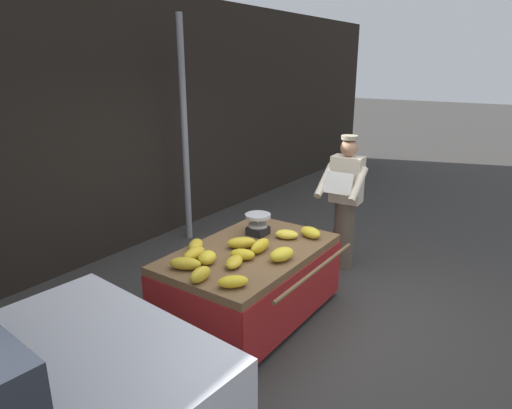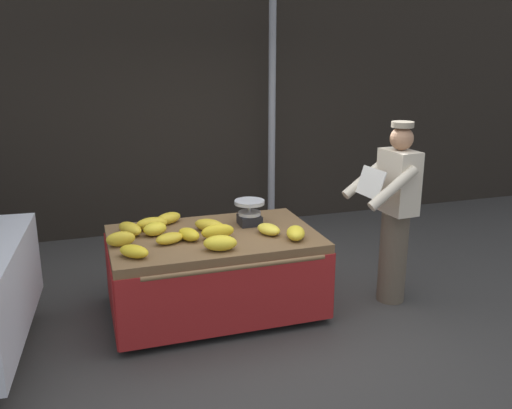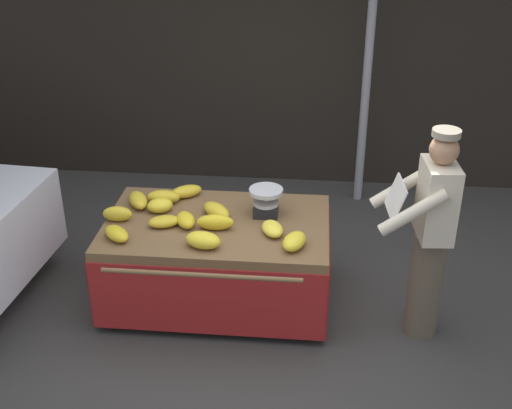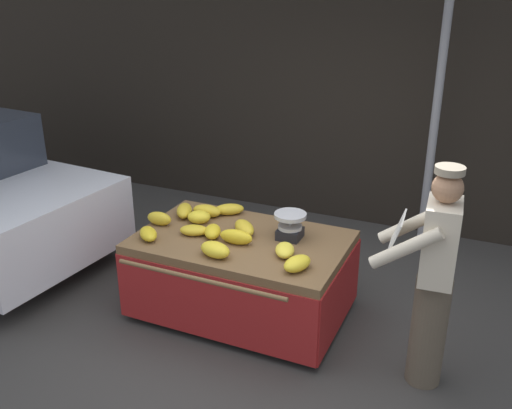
{
  "view_description": "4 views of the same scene",
  "coord_description": "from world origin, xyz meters",
  "px_view_note": "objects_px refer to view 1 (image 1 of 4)",
  "views": [
    {
      "loc": [
        -3.76,
        -2.01,
        2.54
      ],
      "look_at": [
        -0.06,
        0.57,
        1.11
      ],
      "focal_mm": 31.39,
      "sensor_mm": 36.0,
      "label": 1
    },
    {
      "loc": [
        -1.43,
        -4.05,
        2.33
      ],
      "look_at": [
        0.02,
        0.41,
        0.99
      ],
      "focal_mm": 38.26,
      "sensor_mm": 36.0,
      "label": 2
    },
    {
      "loc": [
        0.38,
        -4.18,
        3.3
      ],
      "look_at": [
        -0.05,
        0.33,
        0.97
      ],
      "focal_mm": 45.79,
      "sensor_mm": 36.0,
      "label": 3
    },
    {
      "loc": [
        1.57,
        -3.6,
        2.88
      ],
      "look_at": [
        -0.3,
        0.57,
        1.02
      ],
      "focal_mm": 39.76,
      "sensor_mm": 36.0,
      "label": 4
    }
  ],
  "objects_px": {
    "banana_bunch_12": "(233,282)",
    "banana_bunch_5": "(207,258)",
    "banana_bunch_2": "(185,263)",
    "street_pole": "(185,133)",
    "banana_bunch_0": "(311,232)",
    "weighing_scale": "(258,224)",
    "banana_cart": "(250,267)",
    "banana_bunch_11": "(200,275)",
    "banana_bunch_7": "(287,234)",
    "banana_bunch_1": "(234,262)",
    "banana_bunch_9": "(260,246)",
    "vendor_person": "(345,203)",
    "banana_bunch_3": "(242,243)",
    "banana_bunch_8": "(196,246)",
    "banana_bunch_6": "(242,254)",
    "banana_bunch_10": "(282,254)",
    "banana_bunch_4": "(194,254)"
  },
  "relations": [
    {
      "from": "vendor_person",
      "to": "banana_bunch_11",
      "type": "bearing_deg",
      "value": 174.53
    },
    {
      "from": "banana_bunch_3",
      "to": "banana_bunch_7",
      "type": "xyz_separation_m",
      "value": [
        0.48,
        -0.24,
        -0.01
      ]
    },
    {
      "from": "banana_bunch_4",
      "to": "banana_bunch_9",
      "type": "bearing_deg",
      "value": -39.08
    },
    {
      "from": "weighing_scale",
      "to": "banana_bunch_10",
      "type": "height_order",
      "value": "weighing_scale"
    },
    {
      "from": "banana_bunch_9",
      "to": "banana_bunch_2",
      "type": "bearing_deg",
      "value": 154.6
    },
    {
      "from": "banana_bunch_2",
      "to": "street_pole",
      "type": "bearing_deg",
      "value": 42.88
    },
    {
      "from": "banana_cart",
      "to": "banana_bunch_7",
      "type": "bearing_deg",
      "value": -17.83
    },
    {
      "from": "banana_bunch_7",
      "to": "banana_bunch_8",
      "type": "xyz_separation_m",
      "value": [
        -0.8,
        0.58,
        0.01
      ]
    },
    {
      "from": "banana_bunch_12",
      "to": "banana_bunch_5",
      "type": "bearing_deg",
      "value": 64.45
    },
    {
      "from": "banana_bunch_10",
      "to": "banana_bunch_11",
      "type": "relative_size",
      "value": 1.14
    },
    {
      "from": "banana_bunch_11",
      "to": "banana_bunch_12",
      "type": "distance_m",
      "value": 0.3
    },
    {
      "from": "weighing_scale",
      "to": "banana_bunch_9",
      "type": "relative_size",
      "value": 0.96
    },
    {
      "from": "banana_bunch_1",
      "to": "banana_bunch_7",
      "type": "distance_m",
      "value": 0.87
    },
    {
      "from": "banana_bunch_0",
      "to": "banana_bunch_7",
      "type": "relative_size",
      "value": 1.06
    },
    {
      "from": "weighing_scale",
      "to": "banana_bunch_6",
      "type": "height_order",
      "value": "weighing_scale"
    },
    {
      "from": "banana_bunch_2",
      "to": "vendor_person",
      "type": "bearing_deg",
      "value": -12.17
    },
    {
      "from": "banana_bunch_3",
      "to": "banana_bunch_8",
      "type": "bearing_deg",
      "value": 133.31
    },
    {
      "from": "banana_bunch_4",
      "to": "banana_bunch_5",
      "type": "bearing_deg",
      "value": -88.12
    },
    {
      "from": "banana_bunch_3",
      "to": "banana_bunch_9",
      "type": "xyz_separation_m",
      "value": [
        0.02,
        -0.21,
        0.01
      ]
    },
    {
      "from": "banana_bunch_5",
      "to": "weighing_scale",
      "type": "bearing_deg",
      "value": 2.27
    },
    {
      "from": "banana_cart",
      "to": "banana_bunch_11",
      "type": "xyz_separation_m",
      "value": [
        -0.81,
        -0.05,
        0.26
      ]
    },
    {
      "from": "banana_bunch_1",
      "to": "banana_bunch_9",
      "type": "xyz_separation_m",
      "value": [
        0.42,
        -0.01,
        0.02
      ]
    },
    {
      "from": "banana_bunch_8",
      "to": "banana_bunch_6",
      "type": "bearing_deg",
      "value": -79.6
    },
    {
      "from": "banana_bunch_0",
      "to": "banana_bunch_1",
      "type": "xyz_separation_m",
      "value": [
        -1.05,
        0.23,
        -0.01
      ]
    },
    {
      "from": "banana_bunch_1",
      "to": "banana_bunch_6",
      "type": "xyz_separation_m",
      "value": [
        0.17,
        0.03,
        0.01
      ]
    },
    {
      "from": "street_pole",
      "to": "banana_bunch_5",
      "type": "relative_size",
      "value": 15.1
    },
    {
      "from": "banana_bunch_9",
      "to": "banana_bunch_12",
      "type": "distance_m",
      "value": 0.77
    },
    {
      "from": "banana_bunch_1",
      "to": "street_pole",
      "type": "bearing_deg",
      "value": 52.21
    },
    {
      "from": "banana_bunch_5",
      "to": "banana_bunch_8",
      "type": "xyz_separation_m",
      "value": [
        0.16,
        0.3,
        -0.01
      ]
    },
    {
      "from": "banana_bunch_3",
      "to": "banana_bunch_5",
      "type": "distance_m",
      "value": 0.48
    },
    {
      "from": "banana_bunch_0",
      "to": "banana_bunch_5",
      "type": "xyz_separation_m",
      "value": [
        -1.14,
        0.48,
        0.0
      ]
    },
    {
      "from": "banana_bunch_4",
      "to": "vendor_person",
      "type": "bearing_deg",
      "value": -15.18
    },
    {
      "from": "banana_bunch_0",
      "to": "banana_bunch_12",
      "type": "distance_m",
      "value": 1.37
    },
    {
      "from": "banana_bunch_2",
      "to": "banana_bunch_10",
      "type": "relative_size",
      "value": 1.07
    },
    {
      "from": "banana_bunch_1",
      "to": "banana_bunch_5",
      "type": "relative_size",
      "value": 1.18
    },
    {
      "from": "banana_bunch_0",
      "to": "banana_bunch_11",
      "type": "relative_size",
      "value": 1.09
    },
    {
      "from": "weighing_scale",
      "to": "banana_bunch_6",
      "type": "distance_m",
      "value": 0.68
    },
    {
      "from": "banana_bunch_3",
      "to": "banana_bunch_5",
      "type": "xyz_separation_m",
      "value": [
        -0.48,
        0.04,
        0.0
      ]
    },
    {
      "from": "street_pole",
      "to": "banana_cart",
      "type": "height_order",
      "value": "street_pole"
    },
    {
      "from": "banana_bunch_3",
      "to": "banana_bunch_8",
      "type": "relative_size",
      "value": 1.06
    },
    {
      "from": "weighing_scale",
      "to": "banana_bunch_7",
      "type": "height_order",
      "value": "weighing_scale"
    },
    {
      "from": "banana_bunch_11",
      "to": "banana_bunch_0",
      "type": "bearing_deg",
      "value": -11.27
    },
    {
      "from": "banana_bunch_10",
      "to": "banana_bunch_12",
      "type": "distance_m",
      "value": 0.69
    },
    {
      "from": "banana_bunch_1",
      "to": "banana_bunch_4",
      "type": "xyz_separation_m",
      "value": [
        -0.09,
        0.41,
        0.01
      ]
    },
    {
      "from": "banana_bunch_7",
      "to": "banana_bunch_12",
      "type": "xyz_separation_m",
      "value": [
        -1.19,
        -0.2,
        0.0
      ]
    },
    {
      "from": "street_pole",
      "to": "banana_bunch_12",
      "type": "distance_m",
      "value": 3.23
    },
    {
      "from": "vendor_person",
      "to": "banana_bunch_0",
      "type": "bearing_deg",
      "value": -176.92
    },
    {
      "from": "banana_bunch_10",
      "to": "banana_bunch_9",
      "type": "bearing_deg",
      "value": 79.89
    },
    {
      "from": "banana_bunch_1",
      "to": "banana_bunch_6",
      "type": "distance_m",
      "value": 0.17
    },
    {
      "from": "banana_bunch_0",
      "to": "banana_bunch_10",
      "type": "xyz_separation_m",
      "value": [
        -0.69,
        -0.06,
        0.01
      ]
    }
  ]
}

